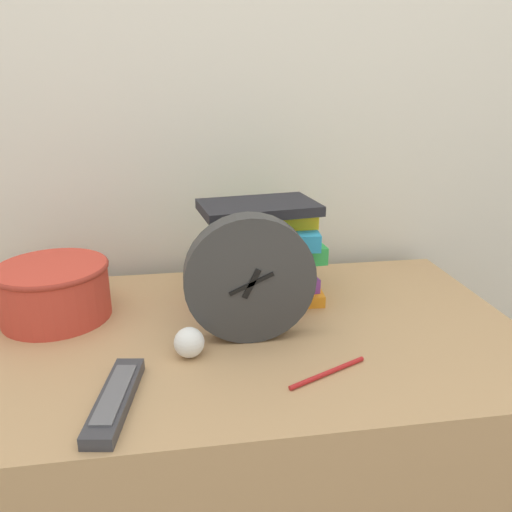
# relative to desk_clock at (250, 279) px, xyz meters

# --- Properties ---
(wall_back) EXTENTS (6.00, 0.04, 2.40)m
(wall_back) POSITION_rel_desk_clock_xyz_m (-0.07, 0.43, 0.31)
(wall_back) COLOR silver
(wall_back) RESTS_ON ground_plane
(desk) EXTENTS (1.20, 0.64, 0.77)m
(desk) POSITION_rel_desk_clock_xyz_m (-0.07, 0.04, -0.50)
(desk) COLOR tan
(desk) RESTS_ON ground_plane
(desk_clock) EXTENTS (0.24, 0.05, 0.24)m
(desk_clock) POSITION_rel_desk_clock_xyz_m (0.00, 0.00, 0.00)
(desk_clock) COLOR #333333
(desk_clock) RESTS_ON desk
(book_stack) EXTENTS (0.27, 0.21, 0.22)m
(book_stack) POSITION_rel_desk_clock_xyz_m (0.05, 0.18, -0.01)
(book_stack) COLOR orange
(book_stack) RESTS_ON desk
(basket) EXTENTS (0.22, 0.22, 0.11)m
(basket) POSITION_rel_desk_clock_xyz_m (-0.38, 0.15, -0.06)
(basket) COLOR #C63D2D
(basket) RESTS_ON desk
(tv_remote) EXTENTS (0.07, 0.20, 0.02)m
(tv_remote) POSITION_rel_desk_clock_xyz_m (-0.23, -0.17, -0.11)
(tv_remote) COLOR #333338
(tv_remote) RESTS_ON desk
(crumpled_paper_ball) EXTENTS (0.05, 0.05, 0.05)m
(crumpled_paper_ball) POSITION_rel_desk_clock_xyz_m (-0.11, -0.05, -0.09)
(crumpled_paper_ball) COLOR white
(crumpled_paper_ball) RESTS_ON desk
(pen) EXTENTS (0.15, 0.07, 0.01)m
(pen) POSITION_rel_desk_clock_xyz_m (0.11, -0.14, -0.12)
(pen) COLOR #B21E1E
(pen) RESTS_ON desk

